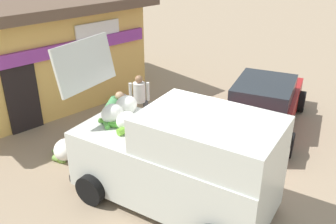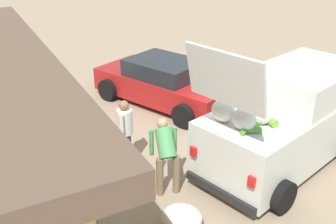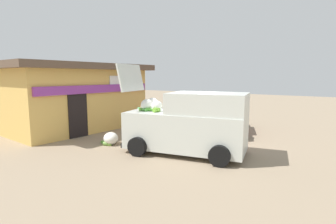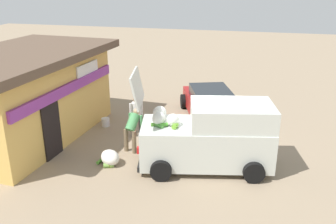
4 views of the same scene
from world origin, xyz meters
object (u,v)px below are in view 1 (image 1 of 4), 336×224
vendor_standing (139,98)px  paint_bucket (121,100)px  delivery_van (179,159)px  storefront_bar (31,51)px  parked_sedan (262,105)px  unloaded_banana_pile (65,150)px  customer_bending (111,115)px

vendor_standing → paint_bucket: size_ratio=4.65×
delivery_van → vendor_standing: delivery_van is taller
storefront_bar → paint_bucket: size_ratio=22.17×
parked_sedan → vendor_standing: vendor_standing is taller
storefront_bar → parked_sedan: bearing=-60.7°
storefront_bar → unloaded_banana_pile: bearing=-109.6°
customer_bending → vendor_standing: bearing=12.7°
storefront_bar → customer_bending: (-0.16, -4.14, -0.80)m
vendor_standing → unloaded_banana_pile: 2.51m
delivery_van → storefront_bar: bearing=84.6°
unloaded_banana_pile → paint_bucket: unloaded_banana_pile is taller
vendor_standing → paint_bucket: 1.81m
delivery_van → paint_bucket: bearing=63.2°
parked_sedan → vendor_standing: size_ratio=2.93×
vendor_standing → delivery_van: bearing=-119.6°
delivery_van → customer_bending: 2.82m
delivery_van → customer_bending: size_ratio=3.08×
parked_sedan → unloaded_banana_pile: (-4.89, 2.57, -0.40)m
delivery_van → unloaded_banana_pile: delivery_van is taller
storefront_bar → customer_bending: bearing=-92.2°
unloaded_banana_pile → paint_bucket: 3.34m
vendor_standing → customer_bending: 1.27m
parked_sedan → delivery_van: bearing=-172.1°
vendor_standing → paint_bucket: vendor_standing is taller
delivery_van → unloaded_banana_pile: size_ratio=4.92×
unloaded_banana_pile → parked_sedan: bearing=-27.7°
storefront_bar → delivery_van: 6.97m
storefront_bar → vendor_standing: (1.08, -3.86, -0.79)m
vendor_standing → paint_bucket: bearing=69.1°
unloaded_banana_pile → delivery_van: bearing=-77.8°
storefront_bar → paint_bucket: (1.67, -2.32, -1.51)m
unloaded_banana_pile → vendor_standing: bearing=-2.5°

